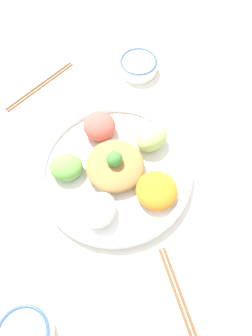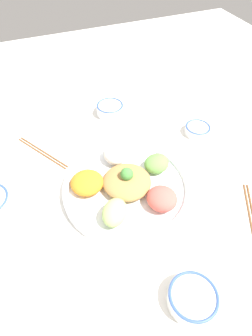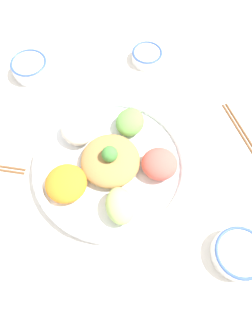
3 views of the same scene
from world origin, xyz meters
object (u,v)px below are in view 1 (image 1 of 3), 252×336
(sauce_bowl_dark, at_px, (25,334))
(serving_spoon_main, at_px, (209,130))
(chopsticks_pair_far, at_px, (182,304))
(sauce_bowl_red, at_px, (139,65))
(chopsticks_pair_near, at_px, (40,85))
(salad_platter, at_px, (116,168))

(sauce_bowl_dark, xyz_separation_m, serving_spoon_main, (-0.30, -0.56, -0.02))
(sauce_bowl_dark, height_order, chopsticks_pair_far, sauce_bowl_dark)
(chopsticks_pair_far, bearing_deg, sauce_bowl_red, 169.31)
(sauce_bowl_red, relative_size, serving_spoon_main, 0.85)
(chopsticks_pair_far, xyz_separation_m, serving_spoon_main, (-0.01, -0.44, -0.00))
(sauce_bowl_dark, relative_size, chopsticks_pair_near, 0.47)
(sauce_bowl_dark, height_order, serving_spoon_main, sauce_bowl_dark)
(salad_platter, relative_size, sauce_bowl_dark, 3.68)
(chopsticks_pair_far, bearing_deg, salad_platter, -172.48)
(sauce_bowl_dark, xyz_separation_m, chopsticks_pair_near, (0.20, -0.61, -0.02))
(salad_platter, distance_m, chopsticks_pair_near, 0.37)
(sauce_bowl_red, distance_m, chopsticks_pair_near, 0.30)
(salad_platter, distance_m, sauce_bowl_dark, 0.39)
(sauce_bowl_red, relative_size, sauce_bowl_dark, 1.07)
(chopsticks_pair_near, height_order, chopsticks_pair_far, same)
(chopsticks_pair_far, relative_size, serving_spoon_main, 1.64)
(sauce_bowl_dark, distance_m, chopsticks_pair_far, 0.32)
(salad_platter, distance_m, sauce_bowl_red, 0.35)
(sauce_bowl_dark, relative_size, serving_spoon_main, 0.80)
(salad_platter, bearing_deg, chopsticks_pair_near, -37.85)
(sauce_bowl_dark, bearing_deg, chopsticks_pair_far, -157.60)
(salad_platter, bearing_deg, serving_spoon_main, -140.46)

